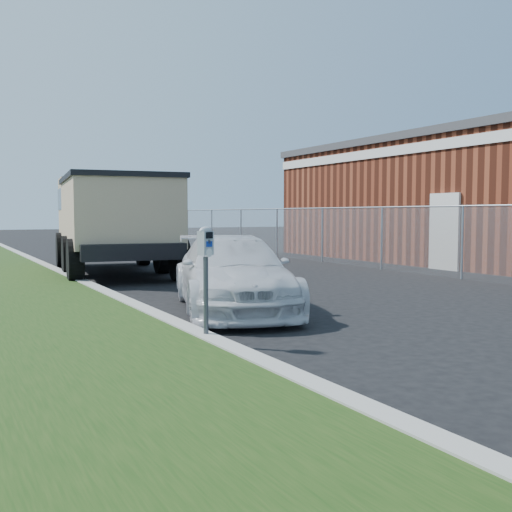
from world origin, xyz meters
name	(u,v)px	position (x,y,z in m)	size (l,w,h in m)	color
ground	(377,328)	(0.00, 0.00, 0.00)	(120.00, 120.00, 0.00)	black
chainlink_fence	(382,226)	(6.00, 7.00, 1.26)	(0.06, 30.06, 30.00)	slate
brick_building	(497,199)	(12.00, 8.00, 2.13)	(9.20, 14.20, 4.17)	maroon
parking_meter	(206,257)	(-2.58, 0.10, 1.08)	(0.22, 0.18, 1.32)	#3F4247
white_wagon	(231,273)	(-1.09, 2.43, 0.61)	(1.72, 4.23, 1.23)	silver
dump_truck	(112,218)	(-1.10, 9.89, 1.51)	(3.45, 7.09, 2.67)	black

